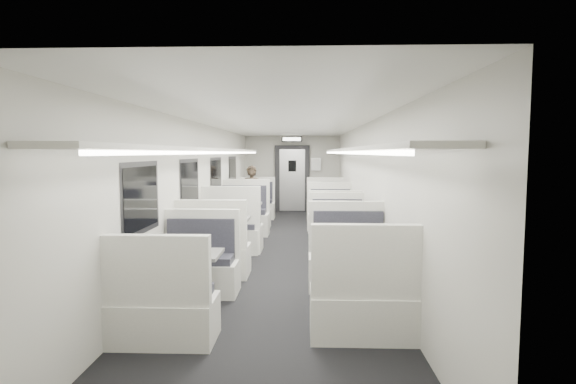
# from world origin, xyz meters

# --- Properties ---
(room) EXTENTS (3.24, 12.24, 2.64)m
(room) POSITION_xyz_m (0.00, 0.00, 1.20)
(room) COLOR black
(room) RESTS_ON ground
(booth_left_a) EXTENTS (1.08, 2.18, 1.17)m
(booth_left_a) POSITION_xyz_m (-1.00, 3.52, 0.39)
(booth_left_a) COLOR silver
(booth_left_a) RESTS_ON room
(booth_left_b) EXTENTS (1.16, 2.35, 1.26)m
(booth_left_b) POSITION_xyz_m (-1.00, 0.95, 0.42)
(booth_left_b) COLOR silver
(booth_left_b) RESTS_ON room
(booth_left_c) EXTENTS (1.09, 2.21, 1.18)m
(booth_left_c) POSITION_xyz_m (-1.00, -0.80, 0.40)
(booth_left_c) COLOR silver
(booth_left_c) RESTS_ON room
(booth_left_d) EXTENTS (1.02, 2.07, 1.11)m
(booth_left_d) POSITION_xyz_m (-1.00, -3.25, 0.37)
(booth_left_d) COLOR silver
(booth_left_d) RESTS_ON room
(booth_right_a) EXTENTS (1.08, 2.19, 1.17)m
(booth_right_a) POSITION_xyz_m (1.00, 3.39, 0.39)
(booth_right_a) COLOR silver
(booth_right_a) RESTS_ON room
(booth_right_b) EXTENTS (1.05, 2.12, 1.14)m
(booth_right_b) POSITION_xyz_m (1.00, 1.43, 0.38)
(booth_right_b) COLOR silver
(booth_right_b) RESTS_ON room
(booth_right_c) EXTENTS (1.04, 2.11, 1.13)m
(booth_right_c) POSITION_xyz_m (1.00, -0.82, 0.38)
(booth_right_c) COLOR silver
(booth_right_c) RESTS_ON room
(booth_right_d) EXTENTS (1.10, 2.22, 1.19)m
(booth_right_d) POSITION_xyz_m (1.00, -2.99, 0.40)
(booth_right_d) COLOR silver
(booth_right_d) RESTS_ON room
(passenger) EXTENTS (0.64, 0.50, 1.54)m
(passenger) POSITION_xyz_m (-0.96, 3.12, 0.77)
(passenger) COLOR black
(passenger) RESTS_ON room
(window_a) EXTENTS (0.02, 1.18, 0.84)m
(window_a) POSITION_xyz_m (-1.49, 3.40, 1.35)
(window_a) COLOR black
(window_a) RESTS_ON room
(window_b) EXTENTS (0.02, 1.18, 0.84)m
(window_b) POSITION_xyz_m (-1.49, 1.20, 1.35)
(window_b) COLOR black
(window_b) RESTS_ON room
(window_c) EXTENTS (0.02, 1.18, 0.84)m
(window_c) POSITION_xyz_m (-1.49, -1.00, 1.35)
(window_c) COLOR black
(window_c) RESTS_ON room
(window_d) EXTENTS (0.02, 1.18, 0.84)m
(window_d) POSITION_xyz_m (-1.49, -3.20, 1.35)
(window_d) COLOR black
(window_d) RESTS_ON room
(luggage_rack_left) EXTENTS (0.46, 10.40, 0.09)m
(luggage_rack_left) POSITION_xyz_m (-1.24, -0.30, 1.92)
(luggage_rack_left) COLOR silver
(luggage_rack_left) RESTS_ON room
(luggage_rack_right) EXTENTS (0.46, 10.40, 0.09)m
(luggage_rack_right) POSITION_xyz_m (1.24, -0.30, 1.92)
(luggage_rack_right) COLOR silver
(luggage_rack_right) RESTS_ON room
(vestibule_door) EXTENTS (1.10, 0.13, 2.10)m
(vestibule_door) POSITION_xyz_m (0.00, 5.93, 1.04)
(vestibule_door) COLOR black
(vestibule_door) RESTS_ON room
(exit_sign) EXTENTS (0.62, 0.12, 0.16)m
(exit_sign) POSITION_xyz_m (0.00, 5.44, 2.28)
(exit_sign) COLOR black
(exit_sign) RESTS_ON room
(wall_notice) EXTENTS (0.32, 0.02, 0.40)m
(wall_notice) POSITION_xyz_m (0.75, 5.92, 1.50)
(wall_notice) COLOR white
(wall_notice) RESTS_ON room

